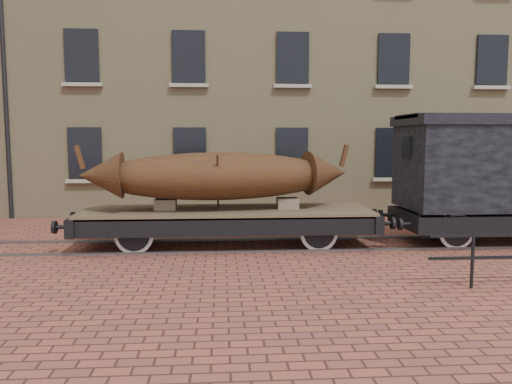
{
  "coord_description": "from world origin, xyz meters",
  "views": [
    {
      "loc": [
        -1.44,
        -12.18,
        2.64
      ],
      "look_at": [
        -0.56,
        0.5,
        1.3
      ],
      "focal_mm": 35.0,
      "sensor_mm": 36.0,
      "label": 1
    }
  ],
  "objects": [
    {
      "name": "warehouse_cream",
      "position": [
        3.0,
        9.99,
        7.0
      ],
      "size": [
        40.0,
        10.19,
        14.0
      ],
      "color": "tan",
      "rests_on": "ground"
    },
    {
      "name": "rail_track",
      "position": [
        0.0,
        0.0,
        0.03
      ],
      "size": [
        30.0,
        1.52,
        0.06
      ],
      "color": "#59595E",
      "rests_on": "ground"
    },
    {
      "name": "flatcar_wagon",
      "position": [
        -1.3,
        0.0,
        0.75
      ],
      "size": [
        7.94,
        2.15,
        1.2
      ],
      "color": "brown",
      "rests_on": "ground"
    },
    {
      "name": "goods_van",
      "position": [
        5.92,
        -0.0,
        2.05
      ],
      "size": [
        6.31,
        2.3,
        3.26
      ],
      "color": "black",
      "rests_on": "ground"
    },
    {
      "name": "iron_boat",
      "position": [
        -1.52,
        -0.0,
        1.76
      ],
      "size": [
        6.64,
        2.37,
        1.59
      ],
      "color": "#4F2E11",
      "rests_on": "flatcar_wagon"
    },
    {
      "name": "ground",
      "position": [
        0.0,
        0.0,
        0.0
      ],
      "size": [
        90.0,
        90.0,
        0.0
      ],
      "primitive_type": "plane",
      "color": "brown"
    }
  ]
}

